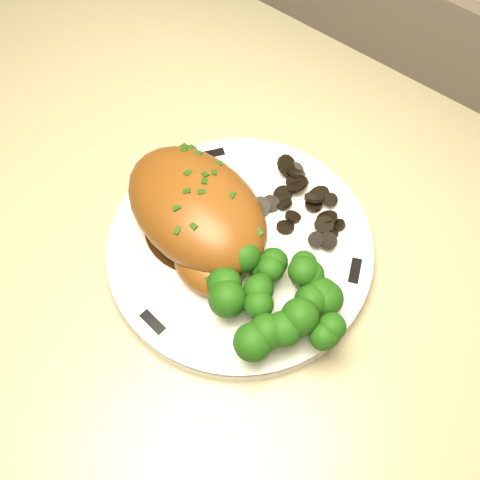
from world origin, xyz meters
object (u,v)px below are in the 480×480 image
Objects in this scene: chicken_breast at (198,215)px; broccoli_florets at (276,298)px; counter at (335,428)px; plate at (240,249)px.

chicken_breast reaches higher than broccoli_florets.
counter is 0.45m from plate.
plate is 2.00× the size of broccoli_florets.
broccoli_florets is (-0.11, -0.05, 0.45)m from counter.
counter is 0.51m from chicken_breast.
broccoli_florets is at bearing -0.25° from chicken_breast.
counter reaches higher than chicken_breast.
plate is at bearing -175.75° from counter.
plate is (-0.18, -0.01, 0.41)m from counter.
chicken_breast is at bearing -173.47° from counter.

